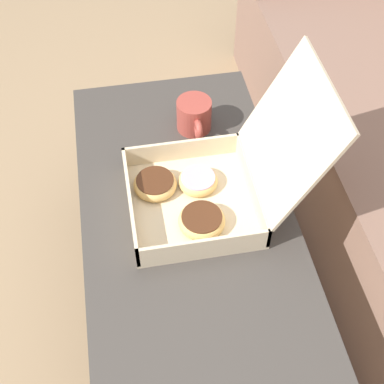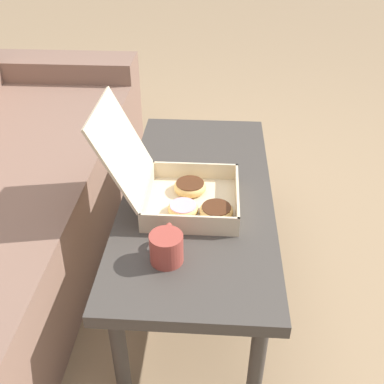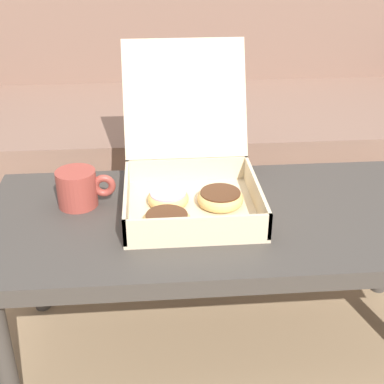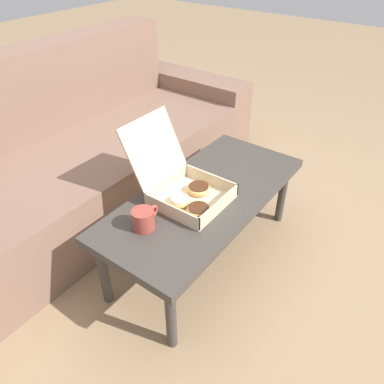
{
  "view_description": "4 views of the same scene",
  "coord_description": "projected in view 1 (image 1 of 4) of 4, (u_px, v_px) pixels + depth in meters",
  "views": [
    {
      "loc": [
        0.69,
        -0.16,
        1.41
      ],
      "look_at": [
        -0.08,
        -0.02,
        0.45
      ],
      "focal_mm": 50.0,
      "sensor_mm": 36.0,
      "label": 1
    },
    {
      "loc": [
        -1.26,
        -0.1,
        1.26
      ],
      "look_at": [
        -0.08,
        -0.02,
        0.45
      ],
      "focal_mm": 42.0,
      "sensor_mm": 36.0,
      "label": 2
    },
    {
      "loc": [
        -0.17,
        -1.09,
        1.01
      ],
      "look_at": [
        -0.08,
        -0.02,
        0.45
      ],
      "focal_mm": 50.0,
      "sensor_mm": 36.0,
      "label": 3
    },
    {
      "loc": [
        -1.17,
        -0.82,
        1.43
      ],
      "look_at": [
        -0.08,
        -0.02,
        0.45
      ],
      "focal_mm": 35.0,
      "sensor_mm": 36.0,
      "label": 4
    }
  ],
  "objects": [
    {
      "name": "ground_plane",
      "position": [
        205.0,
        311.0,
        1.54
      ],
      "size": [
        12.0,
        12.0,
        0.0
      ],
      "primitive_type": "plane",
      "color": "#937756"
    },
    {
      "name": "coffee_table",
      "position": [
        192.0,
        244.0,
        1.26
      ],
      "size": [
        1.11,
        0.5,
        0.4
      ],
      "color": "#3D3833",
      "rests_on": "ground_plane"
    },
    {
      "name": "pastry_box",
      "position": [
        208.0,
        185.0,
        1.24
      ],
      "size": [
        0.31,
        0.43,
        0.34
      ],
      "color": "beige",
      "rests_on": "coffee_table"
    },
    {
      "name": "coffee_mug",
      "position": [
        194.0,
        116.0,
        1.41
      ],
      "size": [
        0.14,
        0.09,
        0.09
      ],
      "color": "#993D33",
      "rests_on": "coffee_table"
    }
  ]
}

